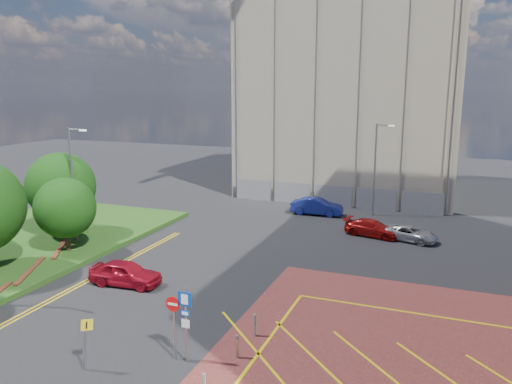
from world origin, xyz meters
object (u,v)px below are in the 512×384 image
Objects in this scene: car_red_back at (372,228)px; lamp_back at (376,166)px; car_red_left at (125,273)px; tree_d at (61,186)px; lamp_left_far at (73,180)px; tree_c at (65,208)px; car_blue_back at (317,206)px; sign_cluster at (181,317)px; warning_sign at (85,338)px; car_silver_back at (410,233)px.

lamp_back is at bearing 19.14° from car_red_back.
lamp_back is 1.94× the size of car_red_left.
tree_d is 0.76× the size of lamp_left_far.
car_blue_back is (12.87, 16.42, -2.45)m from tree_c.
lamp_left_far is 2.50× the size of sign_cluster.
lamp_left_far reaches higher than car_red_left.
car_red_back is (4.61, 20.65, -1.34)m from sign_cluster.
warning_sign reaches higher than car_blue_back.
sign_cluster is 0.71× the size of car_blue_back.
lamp_back is 29.97m from warning_sign.
tree_c is 16.53m from sign_cluster.
car_red_left is 0.92× the size of car_blue_back.
tree_d reaches higher than car_silver_back.
lamp_back is 1.90× the size of car_red_back.
sign_cluster is at bearing -135.00° from car_red_left.
car_red_back is (19.33, 9.64, -4.05)m from lamp_left_far.
lamp_left_far is at bearing 51.94° from car_red_left.
tree_d is 20.74m from sign_cluster.
tree_c is 7.87m from car_red_left.
tree_c is 0.61× the size of lamp_left_far.
tree_d is 19.73m from warning_sign.
tree_d is 23.31m from car_red_back.
car_silver_back is (14.33, 14.50, -0.16)m from car_red_left.
warning_sign is (-6.91, -29.01, -2.93)m from lamp_back.
warning_sign reaches higher than car_silver_back.
tree_d reaches higher than car_red_back.
tree_c reaches higher than warning_sign.
sign_cluster is 0.77× the size of car_red_left.
car_blue_back is 1.07× the size of car_red_back.
car_red_left is at bearing -117.07° from lamp_back.
lamp_back is at bearing 43.19° from car_silver_back.
car_red_back is at bearing 100.18° from car_silver_back.
car_silver_back is (24.13, 8.41, -3.32)m from tree_d.
car_silver_back is at bearing -82.95° from car_red_back.
car_red_back is at bearing 32.30° from tree_c.
tree_d is 1.90× the size of sign_cluster.
car_red_left is (9.80, -6.08, -3.17)m from tree_d.
tree_c is at bearing -65.29° from lamp_left_far.
tree_c is 2.65m from lamp_left_far.
tree_d is 1.47× the size of car_red_left.
sign_cluster is at bearing -36.82° from lamp_left_far.
car_silver_back is (21.13, 11.41, -2.64)m from tree_c.
car_silver_back is (3.55, -6.59, -3.81)m from lamp_back.
lamp_left_far is (2.08, -1.00, 0.79)m from tree_d.
car_silver_back is at bearing 23.12° from lamp_left_far.
car_red_left is 18.74m from car_red_back.
car_blue_back reaches higher than car_red_back.
tree_c is at bearing 133.25° from car_silver_back.
lamp_back reaches higher than car_red_back.
sign_cluster is (-3.78, -27.02, -2.41)m from lamp_back.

